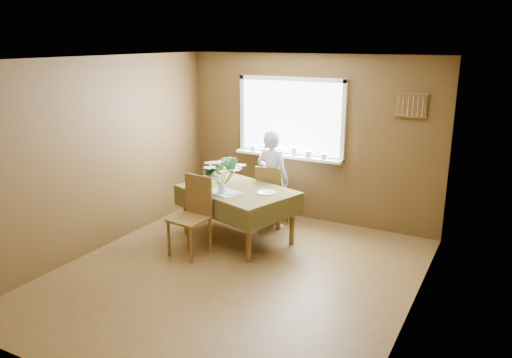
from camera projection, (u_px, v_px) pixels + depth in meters
The scene contains 15 objects.
floor at pixel (234, 275), 5.91m from camera, with size 4.50×4.50×0.00m, color brown.
ceiling at pixel (231, 59), 5.23m from camera, with size 4.50×4.50×0.00m, color white.
wall_back at pixel (309, 139), 7.48m from camera, with size 4.00×4.00×0.00m, color brown.
wall_front at pixel (76, 244), 3.66m from camera, with size 4.00×4.00×0.00m, color brown.
wall_left at pixel (101, 155), 6.48m from camera, with size 4.50×4.50×0.00m, color brown.
wall_right at pixel (417, 200), 4.66m from camera, with size 4.50×4.50×0.00m, color brown.
window_assembly at pixel (290, 131), 7.54m from camera, with size 1.72×0.20×1.22m.
spoon_rack at pixel (411, 105), 6.63m from camera, with size 0.44×0.05×0.33m.
dining_table at pixel (237, 195), 6.81m from camera, with size 1.75×1.44×0.74m.
chair_far at pixel (271, 194), 7.32m from camera, with size 0.42×0.42×0.93m.
chair_near at pixel (193, 212), 6.41m from camera, with size 0.48×0.48×1.02m.
seated_woman at pixel (273, 179), 7.25m from camera, with size 0.54×0.35×1.47m, color white.
flower_bouquet at pixel (222, 172), 6.54m from camera, with size 0.50×0.50×0.43m.
side_plate at pixel (267, 192), 6.60m from camera, with size 0.25×0.25×0.01m, color white.
table_knife at pixel (233, 194), 6.51m from camera, with size 0.02×0.20×0.00m, color silver.
Camera 1 is at (2.76, -4.62, 2.71)m, focal length 35.00 mm.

